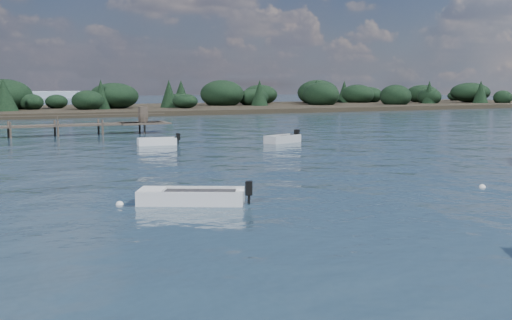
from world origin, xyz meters
TOP-DOWN VIEW (x-y plane):
  - ground at (0.00, 60.00)m, footprint 400.00×400.00m
  - dinghy_mid_grey at (-5.98, 8.99)m, footprint 4.65×3.56m
  - tender_far_white at (1.00, 34.57)m, footprint 3.54×1.69m
  - tender_far_grey_b at (11.24, 31.72)m, footprint 3.89×2.50m
  - buoy_b at (8.07, 6.47)m, footprint 0.32×0.32m
  - buoy_c at (-8.74, 10.04)m, footprint 0.32×0.32m
  - far_headland at (25.00, 100.00)m, footprint 190.00×40.00m

SIDE VIEW (x-z plane):
  - ground at x=0.00m, z-range 0.00..0.00m
  - buoy_b at x=8.07m, z-range -0.16..0.16m
  - buoy_c at x=-8.74m, z-range -0.16..0.16m
  - dinghy_mid_grey at x=-5.98m, z-range -0.44..0.76m
  - tender_far_white at x=1.00m, z-range -0.43..0.76m
  - tender_far_grey_b at x=11.24m, z-range -0.47..0.84m
  - far_headland at x=25.00m, z-range -0.94..4.86m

